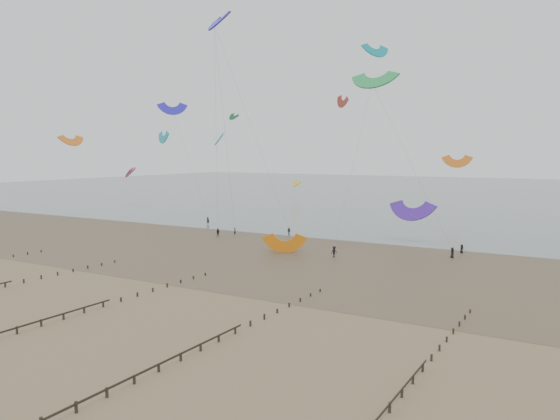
% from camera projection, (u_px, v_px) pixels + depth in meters
% --- Properties ---
extents(ground, '(500.00, 500.00, 0.00)m').
position_uv_depth(ground, '(121.00, 290.00, 68.60)').
color(ground, brown).
rests_on(ground, ground).
extents(sea_and_shore, '(500.00, 665.00, 0.03)m').
position_uv_depth(sea_and_shore, '(246.00, 247.00, 100.20)').
color(sea_and_shore, '#475654').
rests_on(sea_and_shore, ground).
extents(kitesurfer_lead, '(0.66, 0.60, 1.52)m').
position_uv_depth(kitesurfer_lead, '(235.00, 231.00, 114.83)').
color(kitesurfer_lead, black).
rests_on(kitesurfer_lead, ground).
extents(kitesurfers, '(100.16, 26.10, 1.86)m').
position_uv_depth(kitesurfers, '(424.00, 246.00, 96.15)').
color(kitesurfers, black).
rests_on(kitesurfers, ground).
extents(grounded_kite, '(7.96, 7.28, 3.54)m').
position_uv_depth(grounded_kite, '(285.00, 252.00, 94.87)').
color(grounded_kite, orange).
rests_on(grounded_kite, ground).
extents(kites_airborne, '(227.78, 117.25, 43.31)m').
position_uv_depth(kites_airborne, '(338.00, 138.00, 148.96)').
color(kites_airborne, '#FC4ABC').
rests_on(kites_airborne, ground).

